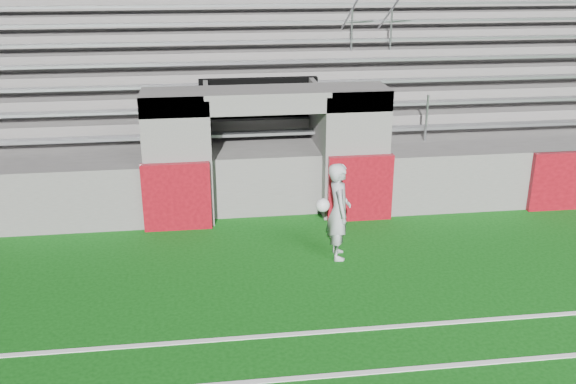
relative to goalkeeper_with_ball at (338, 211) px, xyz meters
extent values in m
plane|color=#0C480E|center=(-1.02, -1.36, -0.87)|extent=(90.00, 90.00, 0.00)
cube|color=white|center=(-1.02, -3.36, -0.87)|extent=(28.00, 0.09, 0.01)
cube|color=white|center=(-1.02, -2.36, -0.87)|extent=(28.00, 0.09, 0.01)
cube|color=#5C5957|center=(-2.82, 2.14, 0.43)|extent=(1.20, 1.00, 2.60)
cube|color=#5C5957|center=(0.78, 2.14, 0.43)|extent=(1.20, 1.00, 2.60)
cube|color=black|center=(-1.02, 3.84, 0.38)|extent=(2.60, 0.20, 2.50)
cube|color=#5C5957|center=(-2.17, 2.74, 0.38)|extent=(0.10, 2.20, 2.50)
cube|color=#5C5957|center=(0.13, 2.74, 0.38)|extent=(0.10, 2.20, 2.50)
cube|color=#5C5957|center=(-1.02, 2.14, 1.53)|extent=(4.80, 1.00, 0.40)
cube|color=#5C5957|center=(-1.02, 5.99, 0.28)|extent=(26.00, 8.00, 0.20)
cube|color=#5C5957|center=(-1.02, 5.99, -0.35)|extent=(26.00, 8.00, 1.05)
cube|color=#640811|center=(-2.82, 1.58, -0.20)|extent=(1.30, 0.15, 1.35)
cube|color=#640811|center=(0.78, 1.58, -0.20)|extent=(1.30, 0.15, 1.35)
cube|color=#94979C|center=(-1.02, 3.06, 0.60)|extent=(23.00, 0.28, 0.06)
cube|color=#5C5957|center=(-1.02, 3.91, 0.57)|extent=(24.00, 0.75, 0.38)
cube|color=#94979C|center=(-1.02, 3.81, 0.98)|extent=(23.00, 0.28, 0.06)
cube|color=#5C5957|center=(-1.02, 4.66, 0.76)|extent=(24.00, 0.75, 0.76)
cube|color=#94979C|center=(-1.02, 4.56, 1.36)|extent=(23.00, 0.28, 0.06)
cube|color=#5C5957|center=(-1.02, 5.41, 0.95)|extent=(24.00, 0.75, 1.14)
cube|color=#94979C|center=(-1.02, 5.31, 1.74)|extent=(23.00, 0.28, 0.06)
cube|color=#5C5957|center=(-1.02, 6.16, 1.14)|extent=(24.00, 0.75, 1.52)
cube|color=#94979C|center=(-1.02, 6.06, 2.12)|extent=(23.00, 0.28, 0.06)
cube|color=#5C5957|center=(-1.02, 6.91, 1.33)|extent=(24.00, 0.75, 1.90)
cube|color=#94979C|center=(-1.02, 6.81, 2.50)|extent=(23.00, 0.28, 0.06)
cube|color=#5C5957|center=(-1.02, 7.66, 1.52)|extent=(24.00, 0.75, 2.28)
cube|color=#94979C|center=(-1.02, 7.56, 2.88)|extent=(23.00, 0.28, 0.06)
cube|color=#5C5957|center=(-1.02, 8.41, 1.71)|extent=(24.00, 0.75, 2.66)
cube|color=#5C5957|center=(-1.02, 9.09, 1.77)|extent=(26.00, 0.60, 5.29)
cylinder|color=#A5A8AD|center=(1.48, 2.79, 0.88)|extent=(0.05, 0.05, 1.00)
cylinder|color=#A5A8AD|center=(1.48, 5.79, 2.40)|extent=(0.05, 0.05, 1.00)
cylinder|color=#A5A8AD|center=(1.48, 5.79, 2.90)|extent=(0.05, 6.02, 3.08)
cylinder|color=#A5A8AD|center=(2.48, 2.79, 0.88)|extent=(0.05, 0.05, 1.00)
cylinder|color=#A5A8AD|center=(2.48, 5.79, 2.40)|extent=(0.05, 0.05, 1.00)
cylinder|color=#A5A8AD|center=(2.48, 5.79, 2.90)|extent=(0.05, 6.02, 3.08)
imported|color=#A3A6AC|center=(0.01, 0.00, 0.00)|extent=(0.45, 0.66, 1.74)
sphere|color=white|center=(-0.30, -0.09, 0.16)|extent=(0.24, 0.24, 0.24)
camera|label=1|loc=(-2.22, -10.07, 4.20)|focal=40.00mm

